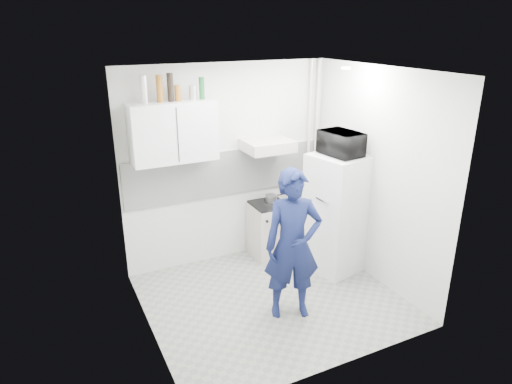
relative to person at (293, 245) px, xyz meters
name	(u,v)px	position (x,y,z in m)	size (l,w,h in m)	color
floor	(272,299)	(-0.07, 0.31, -0.83)	(2.80, 2.80, 0.00)	gray
ceiling	(275,71)	(-0.07, 0.31, 1.77)	(2.80, 2.80, 0.00)	white
wall_back	(228,165)	(-0.07, 1.56, 0.47)	(2.80, 2.80, 0.00)	beige
wall_left	(143,219)	(-1.47, 0.31, 0.47)	(2.60, 2.60, 0.00)	beige
wall_right	(376,177)	(1.33, 0.31, 0.47)	(2.60, 2.60, 0.00)	beige
person	(293,245)	(0.00, 0.00, 0.00)	(0.61, 0.40, 1.67)	#111942
stove	(269,230)	(0.40, 1.31, -0.46)	(0.46, 0.46, 0.74)	#BAB0A4
fridge	(337,213)	(1.03, 0.64, -0.07)	(0.64, 0.64, 1.53)	silver
stove_top	(269,204)	(0.40, 1.31, -0.08)	(0.45, 0.45, 0.03)	black
saucepan	(271,198)	(0.47, 1.37, -0.02)	(0.16, 0.16, 0.09)	silver
microwave	(341,143)	(1.03, 0.64, 0.84)	(0.35, 0.52, 0.29)	black
bottle_b	(144,89)	(-1.12, 1.39, 1.52)	(0.08, 0.08, 0.31)	silver
bottle_c	(160,89)	(-0.95, 1.39, 1.52)	(0.07, 0.07, 0.30)	brown
bottle_d	(170,87)	(-0.82, 1.39, 1.52)	(0.07, 0.07, 0.32)	black
canister_a	(178,93)	(-0.74, 1.39, 1.46)	(0.07, 0.07, 0.18)	brown
canister_b	(193,93)	(-0.56, 1.39, 1.45)	(0.09, 0.09, 0.17)	silver
bottle_e	(202,88)	(-0.45, 1.39, 1.49)	(0.06, 0.06, 0.26)	#144C1E
upper_cabinet	(173,132)	(-0.82, 1.39, 1.02)	(1.00, 0.35, 0.70)	silver
range_hood	(268,145)	(0.38, 1.31, 0.74)	(0.60, 0.50, 0.14)	#BAB0A4
backsplash	(229,173)	(-0.07, 1.55, 0.37)	(2.74, 0.03, 0.60)	white
pipe_a	(315,155)	(1.23, 1.48, 0.47)	(0.05, 0.05, 2.60)	#BAB0A4
pipe_b	(308,156)	(1.11, 1.48, 0.47)	(0.04, 0.04, 2.60)	#BAB0A4
ceiling_spot_fixture	(346,68)	(0.93, 0.51, 1.74)	(0.10, 0.10, 0.02)	white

